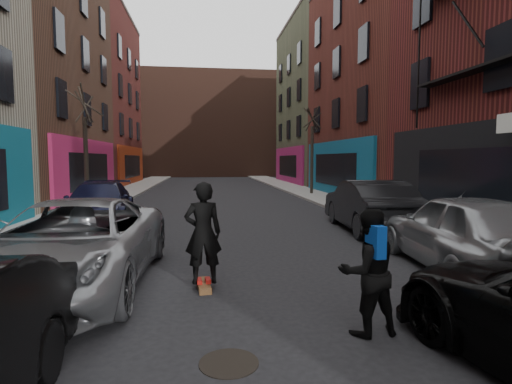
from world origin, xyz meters
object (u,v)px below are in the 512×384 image
object	(u,v)px
parked_left_end	(99,203)
manhole	(229,363)
parked_left_far	(74,244)
skateboard	(204,285)
pedestrian	(368,271)
parked_right_far	(465,232)
parked_right_end	(369,205)
tree_left_far	(85,137)
skateboarder	(203,233)
tree_right_far	(312,141)

from	to	relation	value
parked_left_end	manhole	distance (m)	11.37
parked_left_far	skateboard	bearing A→B (deg)	-7.32
parked_left_end	pedestrian	world-z (taller)	pedestrian
skateboard	parked_right_far	bearing A→B (deg)	-1.58
parked_right_end	skateboard	size ratio (longest dim) A/B	6.42
tree_left_far	skateboarder	distance (m)	13.46
parked_right_end	pedestrian	size ratio (longest dim) A/B	3.00
parked_left_far	parked_right_end	world-z (taller)	parked_right_end
skateboard	manhole	distance (m)	2.80
parked_right_far	skateboard	bearing A→B (deg)	9.75
tree_left_far	manhole	bearing A→B (deg)	-69.25
skateboard	manhole	bearing A→B (deg)	-89.44
skateboarder	parked_left_far	bearing A→B (deg)	-14.39
pedestrian	manhole	world-z (taller)	pedestrian
parked_right_far	skateboard	xyz separation A→B (m)	(-5.44, -0.36, -0.80)
parked_right_far	parked_right_end	size ratio (longest dim) A/B	0.98
parked_right_far	pedestrian	world-z (taller)	pedestrian
parked_right_end	pedestrian	world-z (taller)	pedestrian
pedestrian	manhole	distance (m)	2.17
tree_left_far	skateboard	bearing A→B (deg)	-66.16
parked_right_end	skateboard	bearing A→B (deg)	48.44
parked_right_end	manhole	distance (m)	9.60
parked_left_end	skateboard	distance (m)	8.70
parked_left_end	pedestrian	xyz separation A→B (m)	(5.96, -10.04, 0.10)
tree_left_far	skateboard	size ratio (longest dim) A/B	8.12
tree_right_far	pedestrian	bearing A→B (deg)	-103.38
tree_left_far	pedestrian	bearing A→B (deg)	-62.23
tree_right_far	manhole	size ratio (longest dim) A/B	9.71
parked_left_far	manhole	distance (m)	4.20
parked_right_far	parked_right_end	distance (m)	4.92
tree_right_far	parked_right_far	distance (m)	18.04
parked_left_far	parked_left_end	bearing A→B (deg)	102.37
skateboard	skateboarder	distance (m)	0.98
parked_right_far	skateboard	world-z (taller)	parked_right_far
tree_left_far	manhole	world-z (taller)	tree_left_far
tree_left_far	skateboarder	world-z (taller)	tree_left_far
manhole	skateboard	bearing A→B (deg)	95.93
tree_left_far	parked_left_far	size ratio (longest dim) A/B	1.12
parked_left_end	manhole	world-z (taller)	parked_left_end
parked_right_end	tree_left_far	bearing A→B (deg)	-28.06
tree_right_far	parked_right_far	world-z (taller)	tree_right_far
parked_left_far	parked_left_end	xyz separation A→B (m)	(-1.40, 7.44, -0.04)
tree_right_far	skateboard	distance (m)	19.76
parked_right_far	parked_left_far	bearing A→B (deg)	5.86
parked_right_end	pedestrian	bearing A→B (deg)	70.95
tree_left_far	parked_left_end	size ratio (longest dim) A/B	1.23
parked_left_end	parked_right_far	bearing A→B (deg)	-44.44
parked_left_far	parked_right_end	xyz separation A→B (m)	(7.80, 4.90, 0.04)
parked_left_far	parked_right_far	bearing A→B (deg)	1.60
skateboard	pedestrian	world-z (taller)	pedestrian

